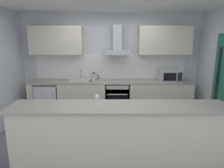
{
  "coord_description": "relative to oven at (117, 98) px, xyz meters",
  "views": [
    {
      "loc": [
        0.04,
        -3.54,
        1.92
      ],
      "look_at": [
        0.05,
        0.35,
        1.05
      ],
      "focal_mm": 31.64,
      "sensor_mm": 36.0,
      "label": 1
    }
  ],
  "objects": [
    {
      "name": "wine_glass",
      "position": [
        -0.36,
        -2.05,
        0.61
      ],
      "size": [
        0.08,
        0.08,
        0.18
      ],
      "color": "silver",
      "rests_on": "counter_island"
    },
    {
      "name": "range_hood",
      "position": [
        0.0,
        0.13,
        1.33
      ],
      "size": [
        0.62,
        0.45,
        0.72
      ],
      "color": "#B7BABC"
    },
    {
      "name": "refrigerator",
      "position": [
        -1.76,
        -0.0,
        -0.03
      ],
      "size": [
        0.58,
        0.6,
        0.85
      ],
      "color": "white",
      "rests_on": "ground"
    },
    {
      "name": "microwave",
      "position": [
        1.33,
        -0.03,
        0.59
      ],
      "size": [
        0.5,
        0.38,
        0.3
      ],
      "color": "#B7BABC",
      "rests_on": "counter_back"
    },
    {
      "name": "side_door",
      "position": [
        2.14,
        -1.03,
        0.57
      ],
      "size": [
        0.08,
        0.85,
        2.05
      ],
      "color": "#1E664C",
      "rests_on": "ground"
    },
    {
      "name": "oven",
      "position": [
        0.0,
        0.0,
        0.0
      ],
      "size": [
        0.6,
        0.62,
        0.8
      ],
      "color": "slate",
      "rests_on": "ground"
    },
    {
      "name": "kettle",
      "position": [
        -0.59,
        -0.03,
        0.55
      ],
      "size": [
        0.29,
        0.15,
        0.24
      ],
      "color": "#B7BABC",
      "rests_on": "counter_back"
    },
    {
      "name": "sink",
      "position": [
        -0.94,
        0.01,
        0.47
      ],
      "size": [
        0.5,
        0.4,
        0.26
      ],
      "color": "silver",
      "rests_on": "counter_back"
    },
    {
      "name": "backsplash_tile",
      "position": [
        -0.17,
        0.33,
        0.77
      ],
      "size": [
        3.95,
        0.02,
        0.66
      ],
      "primitive_type": "cube",
      "color": "white"
    },
    {
      "name": "counter_island",
      "position": [
        -0.02,
        -2.04,
        0.02
      ],
      "size": [
        3.38,
        0.64,
        0.94
      ],
      "color": "beige",
      "rests_on": "ground"
    },
    {
      "name": "upper_cabinets",
      "position": [
        -0.17,
        0.18,
        1.45
      ],
      "size": [
        4.03,
        0.32,
        0.7
      ],
      "color": "beige"
    },
    {
      "name": "wall_back",
      "position": [
        -0.17,
        0.41,
        0.84
      ],
      "size": [
        5.64,
        0.12,
        2.6
      ],
      "primitive_type": "cube",
      "color": "silver",
      "rests_on": "ground"
    },
    {
      "name": "ground",
      "position": [
        -0.17,
        -1.35,
        -0.47
      ],
      "size": [
        5.64,
        4.4,
        0.02
      ],
      "primitive_type": "cube",
      "color": "slate"
    },
    {
      "name": "counter_back",
      "position": [
        -0.17,
        0.03,
        -0.01
      ],
      "size": [
        4.08,
        0.6,
        0.9
      ],
      "color": "beige",
      "rests_on": "ground"
    }
  ]
}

